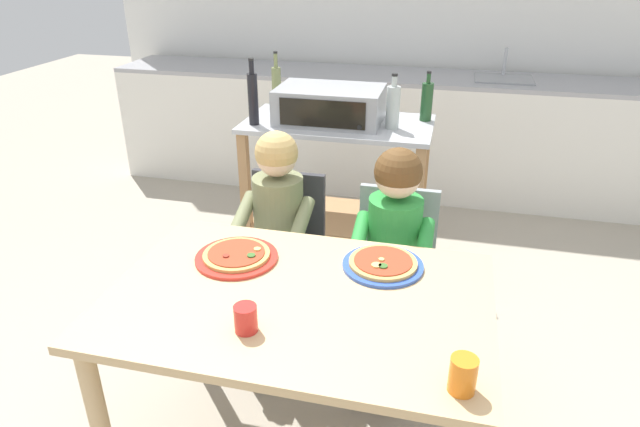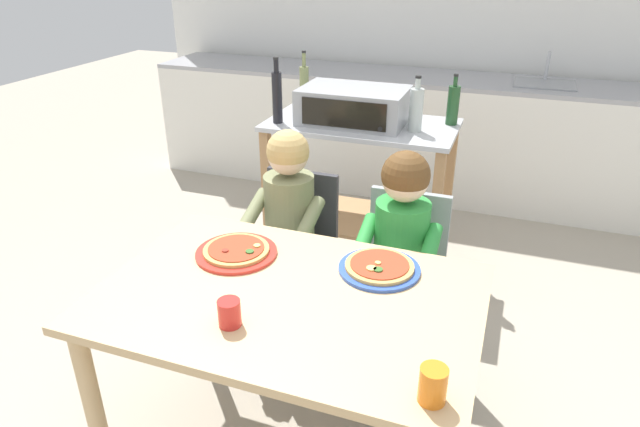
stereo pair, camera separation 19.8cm
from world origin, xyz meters
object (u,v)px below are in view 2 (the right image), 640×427
object	(u,v)px
bottle_squat_spirits	(416,109)
pizza_plate_blue_rimmed	(379,267)
toaster_oven	(354,105)
dining_chair_left	(296,246)
bottle_slim_sauce	(453,104)
drinking_cup_red	(229,313)
bottle_clear_vinegar	(277,96)
child_in_green_shirt	(398,247)
dining_table	(289,321)
dining_chair_right	(401,272)
pizza_plate_red_rimmed	(236,251)
child_in_olive_shirt	(284,222)
kitchen_island_cart	(360,174)
drinking_cup_orange	(433,385)
bottle_tall_green_wine	(304,86)

from	to	relation	value
bottle_squat_spirits	pizza_plate_blue_rimmed	size ratio (longest dim) A/B	1.00
toaster_oven	dining_chair_left	distance (m)	0.87
bottle_slim_sauce	drinking_cup_red	xyz separation A→B (m)	(-0.38, -1.79, -0.21)
bottle_clear_vinegar	child_in_green_shirt	xyz separation A→B (m)	(0.84, -0.74, -0.36)
dining_table	dining_chair_right	size ratio (longest dim) A/B	1.52
pizza_plate_red_rimmed	drinking_cup_red	world-z (taller)	drinking_cup_red
bottle_clear_vinegar	dining_table	world-z (taller)	bottle_clear_vinegar
bottle_slim_sauce	dining_table	bearing A→B (deg)	-100.15
child_in_olive_shirt	pizza_plate_red_rimmed	world-z (taller)	child_in_olive_shirt
pizza_plate_blue_rimmed	drinking_cup_red	size ratio (longest dim) A/B	3.38
kitchen_island_cart	child_in_olive_shirt	size ratio (longest dim) A/B	0.98
dining_table	drinking_cup_orange	bearing A→B (deg)	-30.99
dining_chair_left	pizza_plate_blue_rimmed	distance (m)	0.76
kitchen_island_cart	toaster_oven	bearing A→B (deg)	-171.31
kitchen_island_cart	bottle_squat_spirits	xyz separation A→B (m)	(0.30, -0.05, 0.41)
bottle_squat_spirits	dining_chair_right	xyz separation A→B (m)	(0.12, -0.72, -0.52)
bottle_tall_green_wine	drinking_cup_orange	world-z (taller)	bottle_tall_green_wine
toaster_oven	bottle_slim_sauce	distance (m)	0.52
bottle_squat_spirits	dining_chair_right	size ratio (longest dim) A/B	0.35
toaster_oven	dining_table	distance (m)	1.49
dining_table	child_in_olive_shirt	world-z (taller)	child_in_olive_shirt
bottle_tall_green_wine	bottle_clear_vinegar	distance (m)	0.34
child_in_olive_shirt	pizza_plate_blue_rimmed	bearing A→B (deg)	-35.25
kitchen_island_cart	bottle_tall_green_wine	xyz separation A→B (m)	(-0.41, 0.19, 0.43)
child_in_olive_shirt	drinking_cup_orange	bearing A→B (deg)	-49.06
dining_table	dining_chair_left	bearing A→B (deg)	110.85
bottle_tall_green_wine	bottle_slim_sauce	bearing A→B (deg)	-3.39
dining_chair_left	drinking_cup_red	bearing A→B (deg)	-79.21
bottle_squat_spirits	drinking_cup_red	world-z (taller)	bottle_squat_spirits
dining_table	dining_chair_left	size ratio (longest dim) A/B	1.52
bottle_squat_spirits	dining_chair_left	bearing A→B (deg)	-120.87
bottle_slim_sauce	dining_chair_left	distance (m)	1.14
dining_table	pizza_plate_red_rimmed	size ratio (longest dim) A/B	4.16
drinking_cup_orange	drinking_cup_red	xyz separation A→B (m)	(-0.61, 0.10, -0.01)
pizza_plate_blue_rimmed	dining_table	bearing A→B (deg)	-135.61
kitchen_island_cart	bottle_slim_sauce	size ratio (longest dim) A/B	3.83
pizza_plate_red_rimmed	drinking_cup_orange	distance (m)	0.92
child_in_green_shirt	pizza_plate_blue_rimmed	world-z (taller)	child_in_green_shirt
kitchen_island_cart	child_in_olive_shirt	distance (m)	0.85
pizza_plate_red_rimmed	drinking_cup_orange	size ratio (longest dim) A/B	2.99
child_in_olive_shirt	child_in_green_shirt	size ratio (longest dim) A/B	1.01
bottle_squat_spirits	child_in_green_shirt	bearing A→B (deg)	-82.03
bottle_clear_vinegar	child_in_green_shirt	world-z (taller)	bottle_clear_vinegar
child_in_olive_shirt	drinking_cup_red	xyz separation A→B (m)	(0.18, -0.81, 0.11)
bottle_clear_vinegar	child_in_green_shirt	size ratio (longest dim) A/B	0.34
child_in_olive_shirt	child_in_green_shirt	xyz separation A→B (m)	(0.52, -0.06, 0.00)
toaster_oven	child_in_olive_shirt	world-z (taller)	toaster_oven
bottle_clear_vinegar	child_in_olive_shirt	xyz separation A→B (m)	(0.33, -0.69, -0.37)
toaster_oven	drinking_cup_red	bearing A→B (deg)	-85.73
toaster_oven	pizza_plate_red_rimmed	distance (m)	1.29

